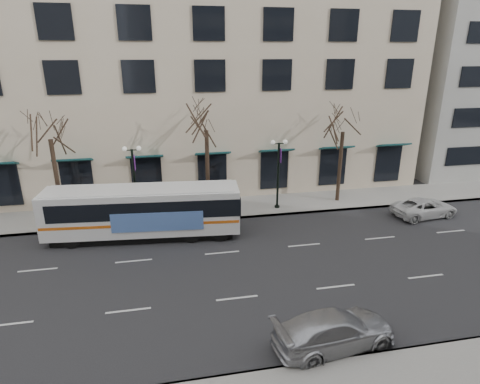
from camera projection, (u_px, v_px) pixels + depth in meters
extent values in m
plane|color=black|center=(229.00, 273.00, 21.13)|extent=(160.00, 160.00, 0.00)
cube|color=gray|center=(274.00, 204.00, 30.34)|extent=(80.00, 4.00, 0.15)
cube|color=#C4B296|center=(167.00, 40.00, 36.18)|extent=(40.00, 20.00, 24.00)
cylinder|color=black|center=(57.00, 182.00, 26.49)|extent=(0.28, 0.28, 5.74)
cylinder|color=black|center=(208.00, 172.00, 28.28)|extent=(0.28, 0.28, 5.95)
cylinder|color=black|center=(340.00, 168.00, 30.18)|extent=(0.28, 0.28, 5.46)
cylinder|color=black|center=(135.00, 186.00, 26.97)|extent=(0.16, 0.16, 5.00)
cylinder|color=black|center=(138.00, 218.00, 27.75)|extent=(0.36, 0.36, 0.30)
cube|color=black|center=(132.00, 150.00, 26.15)|extent=(0.90, 0.06, 0.06)
sphere|color=silver|center=(124.00, 149.00, 26.04)|extent=(0.32, 0.32, 0.32)
sphere|color=silver|center=(139.00, 148.00, 26.20)|extent=(0.32, 0.32, 0.32)
cube|color=#622281|center=(135.00, 163.00, 26.46)|extent=(0.04, 0.45, 1.00)
cylinder|color=black|center=(278.00, 177.00, 28.79)|extent=(0.16, 0.16, 5.00)
cylinder|color=black|center=(277.00, 207.00, 29.58)|extent=(0.36, 0.36, 0.30)
cube|color=black|center=(279.00, 144.00, 27.97)|extent=(0.90, 0.06, 0.06)
sphere|color=silver|center=(273.00, 142.00, 27.86)|extent=(0.32, 0.32, 0.32)
sphere|color=silver|center=(285.00, 142.00, 28.02)|extent=(0.32, 0.32, 0.32)
cube|color=#622281|center=(280.00, 155.00, 28.28)|extent=(0.04, 0.45, 1.00)
cube|color=white|center=(143.00, 210.00, 24.71)|extent=(11.98, 3.60, 2.70)
cube|color=black|center=(145.00, 232.00, 25.22)|extent=(11.01, 3.21, 0.44)
cube|color=black|center=(147.00, 204.00, 24.60)|extent=(11.51, 3.60, 1.08)
cube|color=#D56014|center=(144.00, 217.00, 24.87)|extent=(11.86, 3.62, 0.18)
cube|color=#5076C4|center=(157.00, 222.00, 23.68)|extent=(5.39, 0.54, 1.18)
cube|color=white|center=(141.00, 189.00, 24.25)|extent=(11.37, 3.29, 0.08)
cylinder|color=black|center=(71.00, 240.00, 23.68)|extent=(1.00, 0.36, 0.98)
cylinder|color=black|center=(82.00, 225.00, 25.80)|extent=(1.00, 0.36, 0.98)
cylinder|color=black|center=(192.00, 235.00, 24.38)|extent=(1.00, 0.36, 0.98)
cylinder|color=black|center=(192.00, 220.00, 26.50)|extent=(1.00, 0.36, 0.98)
cylinder|color=black|center=(221.00, 234.00, 24.56)|extent=(1.00, 0.36, 0.98)
cylinder|color=black|center=(219.00, 219.00, 26.68)|extent=(1.00, 0.36, 0.98)
imported|color=#B0B1B8|center=(334.00, 330.00, 15.73)|extent=(5.23, 2.69, 1.45)
imported|color=silver|center=(425.00, 208.00, 28.21)|extent=(4.85, 2.64, 1.29)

